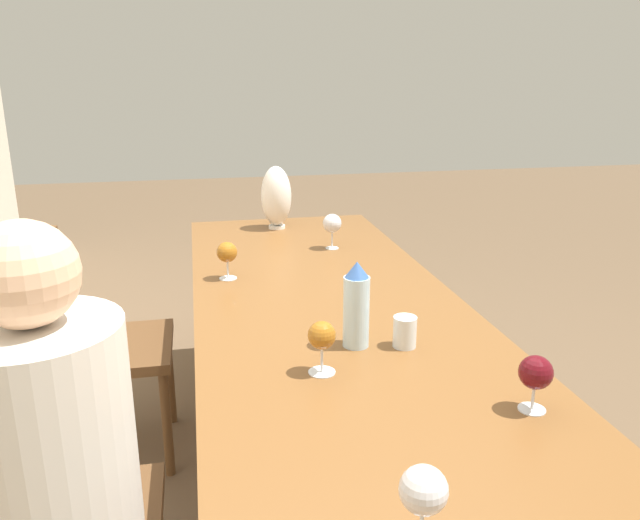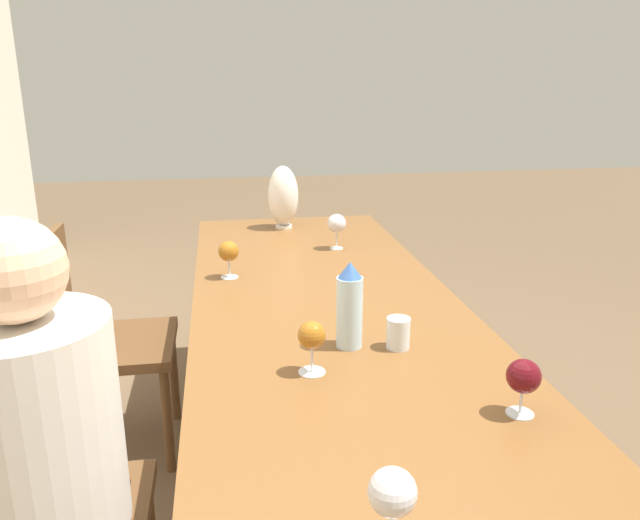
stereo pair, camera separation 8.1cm
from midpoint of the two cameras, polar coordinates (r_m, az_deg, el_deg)
name	(u,v)px [view 2 (the right image)]	position (r m, az deg, el deg)	size (l,w,h in m)	color
ground_plane	(329,494)	(2.41, 1.83, -20.58)	(14.00, 14.00, 0.00)	brown
dining_table	(329,325)	(2.07, 2.00, -5.98)	(2.57, 0.89, 0.73)	brown
water_bottle	(349,306)	(1.72, 4.03, -4.23)	(0.07, 0.07, 0.25)	silver
water_tumbler	(398,333)	(1.75, 8.48, -6.63)	(0.07, 0.07, 0.09)	silver
vase	(283,196)	(3.03, -2.61, 5.84)	(0.15, 0.15, 0.30)	silver
wine_glass_0	(337,224)	(2.67, 2.40, 3.31)	(0.08, 0.08, 0.15)	silver
wine_glass_1	(392,494)	(1.04, 8.99, -20.39)	(0.08, 0.08, 0.15)	silver
wine_glass_2	(229,252)	(2.31, -7.38, 0.73)	(0.08, 0.08, 0.14)	silver
wine_glass_3	(312,337)	(1.58, 0.72, -7.04)	(0.07, 0.07, 0.14)	silver
wine_glass_4	(524,377)	(1.48, 19.63, -10.08)	(0.08, 0.08, 0.13)	silver
chair_near	(17,518)	(1.66, -24.64, -20.67)	(0.44, 0.44, 0.90)	brown
chair_far	(97,336)	(2.53, -18.87, -6.62)	(0.44, 0.44, 0.90)	brown
person_near	(48,460)	(1.56, -22.23, -16.60)	(0.37, 0.37, 1.19)	#2D2D38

